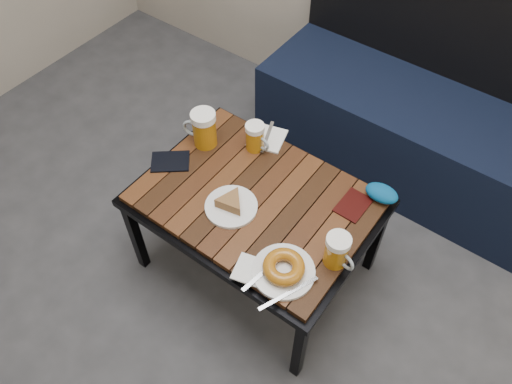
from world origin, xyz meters
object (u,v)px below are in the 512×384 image
Objects in this scene: plate_bagel at (284,269)px; passport_navy at (170,161)px; beer_mug_left at (204,129)px; plate_pie at (231,204)px; bench at (413,127)px; passport_burgundy at (353,205)px; knit_pouch at (382,193)px; cafe_table at (256,204)px; beer_mug_centre at (255,137)px; beer_mug_right at (337,251)px.

passport_navy is at bearing 167.27° from plate_bagel.
beer_mug_left is 0.59× the size of plate_bagel.
bench is at bearing 73.53° from plate_pie.
bench is 9.83× the size of passport_navy.
knit_pouch is (0.06, 0.09, 0.02)m from passport_burgundy.
plate_bagel is 0.37m from passport_burgundy.
cafe_table is at bearing 142.15° from plate_bagel.
beer_mug_centre is 0.33m from passport_navy.
plate_bagel is at bearing 135.04° from beer_mug_left.
knit_pouch is (-0.00, 0.32, -0.04)m from beer_mug_right.
knit_pouch is (0.11, 0.46, 0.00)m from plate_bagel.
cafe_table is 0.38m from beer_mug_right.
knit_pouch is at bearing -79.61° from bench.
plate_bagel is (0.29, -0.11, 0.00)m from plate_pie.
bench is at bearing 74.43° from cafe_table.
passport_navy is at bearing -170.93° from cafe_table.
beer_mug_centre reaches higher than knit_pouch.
beer_mug_left reaches higher than plate_bagel.
bench is 1.67× the size of cafe_table.
beer_mug_centre reaches higher than passport_burgundy.
passport_burgundy is (-0.06, 0.23, -0.06)m from beer_mug_right.
passport_navy is at bearing 174.15° from plate_pie.
bench is 10.92× the size of beer_mug_right.
bench is at bearing 112.21° from beer_mug_right.
bench reaches higher than knit_pouch.
cafe_table is 0.36m from beer_mug_left.
knit_pouch is at bearing 56.72° from passport_burgundy.
bench reaches higher than passport_burgundy.
knit_pouch is at bearing 105.62° from beer_mug_right.
beer_mug_left reaches higher than knit_pouch.
plate_pie is 0.43m from passport_burgundy.
cafe_table is 5.90× the size of passport_navy.
plate_pie is 0.53m from knit_pouch.
beer_mug_left is 0.82× the size of plate_pie.
knit_pouch is at bearing 41.09° from plate_pie.
beer_mug_right reaches higher than plate_pie.
passport_burgundy is 1.08× the size of knit_pouch.
bench is at bearing 107.93° from passport_navy.
beer_mug_right is (0.68, -0.16, -0.01)m from beer_mug_left.
beer_mug_left is at bearing 126.27° from passport_navy.
beer_mug_right reaches higher than plate_bagel.
beer_mug_centre is 0.90× the size of passport_burgundy.
bench is at bearing 95.45° from passport_burgundy.
beer_mug_left is at bearing 152.73° from plate_bagel.
cafe_table is 0.37m from passport_navy.
cafe_table is 6.99× the size of knit_pouch.
passport_burgundy is at bearing 168.98° from beer_mug_left.
plate_pie is at bearing -106.47° from bench.
cafe_table is 4.51× the size of plate_pie.
beer_mug_centre is (-0.15, 0.19, 0.10)m from cafe_table.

